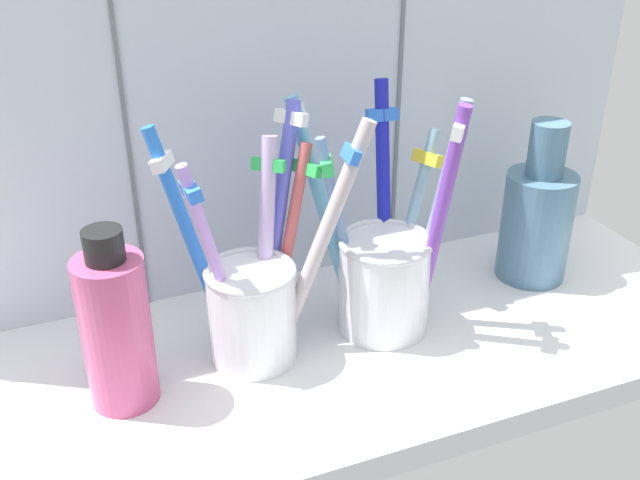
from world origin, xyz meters
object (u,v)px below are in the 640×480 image
(toothbrush_cup_left, at_px, (255,292))
(soap_bottle, at_px, (115,325))
(ceramic_vase, at_px, (537,218))
(toothbrush_cup_right, at_px, (385,266))

(toothbrush_cup_left, relative_size, soap_bottle, 1.40)
(soap_bottle, bearing_deg, ceramic_vase, 5.16)
(toothbrush_cup_left, xyz_separation_m, ceramic_vase, (0.24, 0.02, 0.00))
(toothbrush_cup_left, xyz_separation_m, soap_bottle, (-0.09, -0.01, 0.00))
(ceramic_vase, bearing_deg, toothbrush_cup_left, -175.51)
(toothbrush_cup_left, bearing_deg, toothbrush_cup_right, -0.29)
(toothbrush_cup_right, bearing_deg, toothbrush_cup_left, 179.71)
(toothbrush_cup_left, height_order, soap_bottle, toothbrush_cup_left)
(ceramic_vase, xyz_separation_m, soap_bottle, (-0.34, -0.03, 0.00))
(soap_bottle, bearing_deg, toothbrush_cup_right, 3.24)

